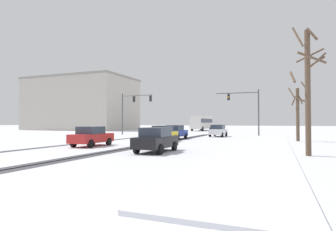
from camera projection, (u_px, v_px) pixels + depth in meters
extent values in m
cube|color=#424247|center=(161.00, 142.00, 27.50)|extent=(0.74, 37.10, 0.01)
cube|color=#424247|center=(167.00, 142.00, 27.28)|extent=(0.84, 37.10, 0.01)
cube|color=#424247|center=(108.00, 140.00, 29.81)|extent=(0.86, 37.10, 0.01)
cube|color=white|center=(263.00, 146.00, 22.35)|extent=(4.00, 37.10, 0.12)
cylinder|color=#47474C|center=(122.00, 114.00, 44.04)|extent=(0.18, 0.18, 6.50)
cylinder|color=#47474C|center=(137.00, 96.00, 43.05)|extent=(5.28, 0.30, 0.12)
cube|color=black|center=(134.00, 99.00, 43.25)|extent=(0.33, 0.25, 0.90)
sphere|color=black|center=(135.00, 97.00, 43.40)|extent=(0.20, 0.20, 0.20)
sphere|color=orange|center=(135.00, 99.00, 43.39)|extent=(0.20, 0.20, 0.20)
sphere|color=black|center=(135.00, 101.00, 43.39)|extent=(0.20, 0.20, 0.20)
cube|color=black|center=(151.00, 99.00, 42.08)|extent=(0.33, 0.25, 0.90)
sphere|color=black|center=(151.00, 97.00, 42.24)|extent=(0.20, 0.20, 0.20)
sphere|color=orange|center=(151.00, 99.00, 42.23)|extent=(0.20, 0.20, 0.20)
sphere|color=black|center=(151.00, 101.00, 42.22)|extent=(0.20, 0.20, 0.20)
cylinder|color=#47474C|center=(259.00, 113.00, 38.31)|extent=(0.18, 0.18, 6.50)
cylinder|color=#47474C|center=(237.00, 93.00, 39.29)|extent=(5.80, 0.46, 0.12)
cube|color=black|center=(229.00, 97.00, 39.65)|extent=(0.33, 0.26, 0.90)
sphere|color=black|center=(228.00, 95.00, 39.50)|extent=(0.20, 0.20, 0.20)
sphere|color=orange|center=(228.00, 97.00, 39.50)|extent=(0.20, 0.20, 0.20)
sphere|color=black|center=(229.00, 99.00, 39.49)|extent=(0.20, 0.20, 0.20)
cube|color=silver|center=(218.00, 132.00, 37.83)|extent=(1.83, 4.15, 0.70)
cube|color=#2D3847|center=(218.00, 127.00, 37.71)|extent=(1.62, 1.95, 0.60)
cylinder|color=black|center=(215.00, 134.00, 39.31)|extent=(0.24, 0.65, 0.64)
cylinder|color=black|center=(226.00, 134.00, 38.66)|extent=(0.24, 0.65, 0.64)
cylinder|color=black|center=(210.00, 135.00, 36.98)|extent=(0.24, 0.65, 0.64)
cylinder|color=black|center=(222.00, 135.00, 36.33)|extent=(0.24, 0.65, 0.64)
cube|color=#233899|center=(175.00, 133.00, 32.51)|extent=(1.86, 4.16, 0.70)
cube|color=#2D3847|center=(175.00, 128.00, 32.39)|extent=(1.63, 1.96, 0.60)
cylinder|color=black|center=(173.00, 136.00, 33.99)|extent=(0.24, 0.65, 0.64)
cylinder|color=black|center=(186.00, 136.00, 33.33)|extent=(0.24, 0.65, 0.64)
cylinder|color=black|center=(164.00, 137.00, 31.67)|extent=(0.24, 0.65, 0.64)
cylinder|color=black|center=(178.00, 137.00, 31.01)|extent=(0.24, 0.65, 0.64)
cube|color=yellow|center=(163.00, 135.00, 28.09)|extent=(1.73, 4.11, 0.70)
cube|color=#2D3847|center=(163.00, 129.00, 27.97)|extent=(1.57, 1.91, 0.60)
cylinder|color=black|center=(161.00, 138.00, 29.56)|extent=(0.22, 0.64, 0.64)
cylinder|color=black|center=(175.00, 138.00, 28.95)|extent=(0.22, 0.64, 0.64)
cylinder|color=black|center=(151.00, 139.00, 27.21)|extent=(0.22, 0.64, 0.64)
cylinder|color=black|center=(166.00, 139.00, 26.60)|extent=(0.22, 0.64, 0.64)
cube|color=red|center=(92.00, 138.00, 22.85)|extent=(1.79, 4.14, 0.70)
cube|color=#2D3847|center=(91.00, 130.00, 22.72)|extent=(1.60, 1.93, 0.60)
cylinder|color=black|center=(93.00, 141.00, 24.31)|extent=(0.23, 0.64, 0.64)
cylinder|color=black|center=(109.00, 142.00, 23.75)|extent=(0.23, 0.64, 0.64)
cylinder|color=black|center=(73.00, 143.00, 21.93)|extent=(0.23, 0.64, 0.64)
cylinder|color=black|center=(91.00, 144.00, 21.37)|extent=(0.23, 0.64, 0.64)
cube|color=black|center=(156.00, 142.00, 18.41)|extent=(1.75, 4.12, 0.70)
cube|color=#2D3847|center=(155.00, 132.00, 18.29)|extent=(1.58, 1.92, 0.60)
cylinder|color=black|center=(153.00, 145.00, 19.88)|extent=(0.23, 0.64, 0.64)
cylinder|color=black|center=(174.00, 146.00, 19.30)|extent=(0.23, 0.64, 0.64)
cylinder|color=black|center=(137.00, 148.00, 17.51)|extent=(0.23, 0.64, 0.64)
cylinder|color=black|center=(160.00, 149.00, 16.93)|extent=(0.23, 0.64, 0.64)
cube|color=silver|center=(202.00, 122.00, 64.80)|extent=(2.65, 11.03, 2.90)
cube|color=#283342|center=(202.00, 121.00, 64.80)|extent=(2.68, 10.15, 0.90)
cylinder|color=black|center=(202.00, 129.00, 60.75)|extent=(0.31, 0.96, 0.96)
cylinder|color=black|center=(192.00, 129.00, 61.66)|extent=(0.31, 0.96, 0.96)
cylinder|color=black|center=(210.00, 128.00, 67.35)|extent=(0.31, 0.96, 0.96)
cylinder|color=black|center=(201.00, 128.00, 68.26)|extent=(0.31, 0.96, 0.96)
cylinder|color=brown|center=(308.00, 93.00, 16.36)|extent=(0.31, 0.31, 7.43)
cylinder|color=brown|center=(298.00, 37.00, 16.42)|extent=(0.61, 1.18, 1.50)
cylinder|color=brown|center=(310.00, 56.00, 17.03)|extent=(1.55, 0.51, 0.71)
cylinder|color=brown|center=(312.00, 58.00, 15.67)|extent=(1.55, 0.46, 0.77)
cylinder|color=brown|center=(315.00, 63.00, 16.69)|extent=(1.05, 0.95, 0.59)
cylinder|color=brown|center=(317.00, 61.00, 16.53)|extent=(0.83, 1.21, 0.68)
cylinder|color=brown|center=(312.00, 34.00, 16.09)|extent=(0.72, 0.63, 0.69)
cylinder|color=brown|center=(293.00, 77.00, 16.62)|extent=(0.29, 1.70, 0.95)
cylinder|color=brown|center=(298.00, 115.00, 28.93)|extent=(0.33, 0.33, 5.52)
cylinder|color=brown|center=(300.00, 99.00, 28.71)|extent=(0.50, 0.67, 0.89)
cylinder|color=brown|center=(291.00, 92.00, 29.00)|extent=(0.61, 1.34, 1.14)
cylinder|color=brown|center=(293.00, 102.00, 29.24)|extent=(0.44, 0.92, 0.83)
cylinder|color=brown|center=(305.00, 87.00, 28.37)|extent=(0.93, 1.52, 1.10)
cylinder|color=brown|center=(300.00, 99.00, 28.41)|extent=(1.17, 0.55, 0.63)
cube|color=#B2ADA3|center=(82.00, 105.00, 71.66)|extent=(25.75, 15.69, 12.69)
cube|color=gray|center=(82.00, 80.00, 71.81)|extent=(26.05, 15.99, 0.50)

